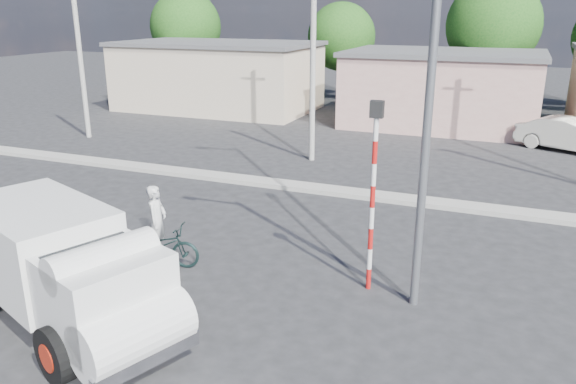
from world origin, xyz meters
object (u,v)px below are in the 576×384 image
at_px(cyclist, 158,232).
at_px(streetlight, 423,75).
at_px(traffic_pole, 373,182).
at_px(bicycle, 159,245).
at_px(car_cream, 569,135).
at_px(truck, 66,268).

xyz_separation_m(cyclist, streetlight, (6.12, 0.47, 4.06)).
height_order(traffic_pole, streetlight, streetlight).
bearing_deg(traffic_pole, bicycle, -171.54).
bearing_deg(car_cream, bicycle, 172.08).
xyz_separation_m(traffic_pole, streetlight, (0.94, -0.30, 2.37)).
bearing_deg(car_cream, cyclist, 172.08).
relative_size(truck, cyclist, 3.37).
bearing_deg(cyclist, streetlight, -96.88).
bearing_deg(bicycle, cyclist, -0.00).
bearing_deg(car_cream, streetlight, -171.01).
height_order(bicycle, cyclist, cyclist).
relative_size(cyclist, traffic_pole, 0.41).
distance_m(bicycle, streetlight, 7.56).
bearing_deg(truck, traffic_pole, 58.37).
bearing_deg(streetlight, truck, -149.43).
distance_m(truck, car_cream, 22.78).
relative_size(truck, traffic_pole, 1.40).
bearing_deg(truck, streetlight, 51.83).
bearing_deg(truck, bicycle, 111.85).
height_order(bicycle, car_cream, car_cream).
xyz_separation_m(truck, traffic_pole, (5.15, 3.90, 1.28)).
bearing_deg(car_cream, truck, 176.18).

